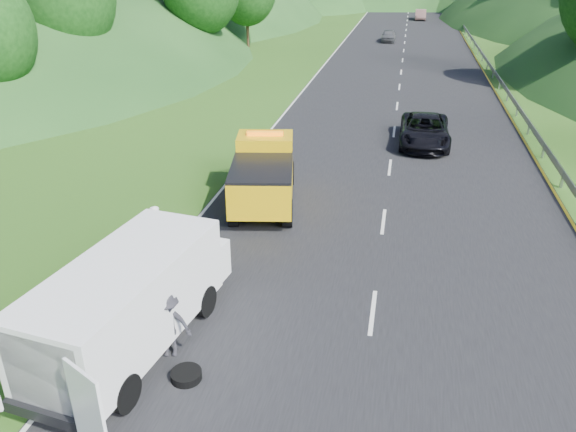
% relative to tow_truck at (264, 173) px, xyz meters
% --- Properties ---
extents(ground, '(320.00, 320.00, 0.00)m').
position_rel_tow_truck_xyz_m(ground, '(1.80, -4.85, -1.28)').
color(ground, '#38661E').
rests_on(ground, ground).
extents(road_surface, '(14.00, 200.00, 0.02)m').
position_rel_tow_truck_xyz_m(road_surface, '(4.80, 35.15, -1.27)').
color(road_surface, black).
rests_on(road_surface, ground).
extents(guardrail, '(0.06, 140.00, 1.52)m').
position_rel_tow_truck_xyz_m(guardrail, '(12.10, 47.65, -1.28)').
color(guardrail, gray).
rests_on(guardrail, ground).
extents(tree_line_left, '(14.00, 140.00, 14.00)m').
position_rel_tow_truck_xyz_m(tree_line_left, '(-17.20, 55.15, -1.28)').
color(tree_line_left, '#22591A').
rests_on(tree_line_left, ground).
extents(tree_line_right, '(14.00, 140.00, 14.00)m').
position_rel_tow_truck_xyz_m(tree_line_right, '(24.80, 55.15, -1.28)').
color(tree_line_right, '#22591A').
rests_on(tree_line_right, ground).
extents(tow_truck, '(3.28, 6.39, 2.62)m').
position_rel_tow_truck_xyz_m(tow_truck, '(0.00, 0.00, 0.00)').
color(tow_truck, black).
rests_on(tow_truck, ground).
extents(white_van, '(4.01, 7.46, 2.53)m').
position_rel_tow_truck_xyz_m(white_van, '(-1.01, -9.53, 0.15)').
color(white_van, black).
rests_on(white_van, ground).
extents(woman, '(0.72, 0.79, 1.76)m').
position_rel_tow_truck_xyz_m(woman, '(-2.36, -4.91, -1.28)').
color(woman, silver).
rests_on(woman, ground).
extents(child, '(0.54, 0.54, 0.89)m').
position_rel_tow_truck_xyz_m(child, '(-0.38, -6.32, -1.28)').
color(child, '#CEBF6D').
rests_on(child, ground).
extents(worker, '(1.26, 0.89, 1.77)m').
position_rel_tow_truck_xyz_m(worker, '(-0.03, -9.70, -1.28)').
color(worker, black).
rests_on(worker, ground).
extents(suitcase, '(0.35, 0.23, 0.53)m').
position_rel_tow_truck_xyz_m(suitcase, '(-2.93, -4.78, -1.02)').
color(suitcase, '#67614D').
rests_on(suitcase, ground).
extents(spare_tire, '(0.74, 0.74, 0.20)m').
position_rel_tow_truck_xyz_m(spare_tire, '(0.68, -10.46, -1.28)').
color(spare_tire, black).
rests_on(spare_tire, ground).
extents(passing_suv, '(2.51, 5.43, 1.51)m').
position_rel_tow_truck_xyz_m(passing_suv, '(6.39, 9.10, -1.28)').
color(passing_suv, black).
rests_on(passing_suv, ground).
extents(dist_car_a, '(1.55, 3.86, 1.32)m').
position_rel_tow_truck_xyz_m(dist_car_a, '(2.95, 47.51, -1.28)').
color(dist_car_a, '#414245').
rests_on(dist_car_a, ground).
extents(dist_car_b, '(1.58, 4.53, 1.49)m').
position_rel_tow_truck_xyz_m(dist_car_b, '(6.72, 72.43, -1.28)').
color(dist_car_b, brown).
rests_on(dist_car_b, ground).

